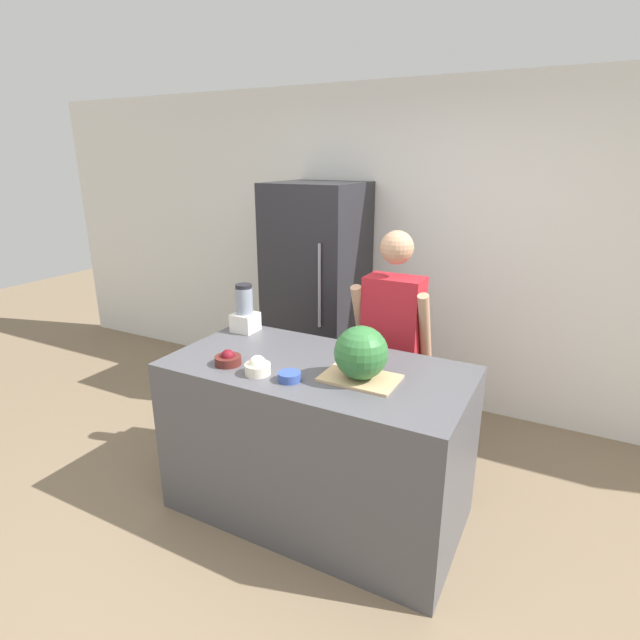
% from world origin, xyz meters
% --- Properties ---
extents(ground_plane, '(14.00, 14.00, 0.00)m').
position_xyz_m(ground_plane, '(0.00, 0.00, 0.00)').
color(ground_plane, '#7F6B51').
extents(wall_back, '(8.00, 0.06, 2.60)m').
position_xyz_m(wall_back, '(0.00, 2.17, 1.30)').
color(wall_back, white).
rests_on(wall_back, ground_plane).
extents(counter_island, '(1.67, 0.84, 0.94)m').
position_xyz_m(counter_island, '(0.00, 0.42, 0.47)').
color(counter_island, '#4C4C51').
rests_on(counter_island, ground_plane).
extents(refrigerator, '(0.71, 0.72, 1.84)m').
position_xyz_m(refrigerator, '(-0.72, 1.78, 0.92)').
color(refrigerator, '#232328').
rests_on(refrigerator, ground_plane).
extents(person, '(0.50, 0.26, 1.61)m').
position_xyz_m(person, '(0.19, 1.11, 0.83)').
color(person, gray).
rests_on(person, ground_plane).
extents(cutting_board, '(0.39, 0.26, 0.01)m').
position_xyz_m(cutting_board, '(0.28, 0.37, 0.95)').
color(cutting_board, tan).
rests_on(cutting_board, counter_island).
extents(watermelon, '(0.28, 0.28, 0.28)m').
position_xyz_m(watermelon, '(0.29, 0.36, 1.09)').
color(watermelon, '#2D6B33').
rests_on(watermelon, cutting_board).
extents(bowl_cherries, '(0.15, 0.15, 0.09)m').
position_xyz_m(bowl_cherries, '(-0.44, 0.21, 0.97)').
color(bowl_cherries, '#511E19').
rests_on(bowl_cherries, counter_island).
extents(bowl_cream, '(0.14, 0.14, 0.10)m').
position_xyz_m(bowl_cream, '(-0.22, 0.18, 0.98)').
color(bowl_cream, beige).
rests_on(bowl_cream, counter_island).
extents(bowl_small_blue, '(0.12, 0.12, 0.05)m').
position_xyz_m(bowl_small_blue, '(-0.03, 0.18, 0.96)').
color(bowl_small_blue, '#334C9E').
rests_on(bowl_small_blue, counter_island).
extents(blender, '(0.15, 0.15, 0.31)m').
position_xyz_m(blender, '(-0.68, 0.71, 1.08)').
color(blender, silver).
rests_on(blender, counter_island).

